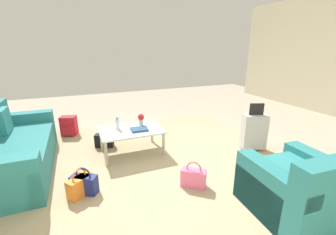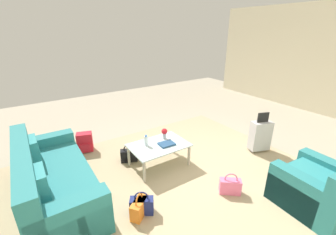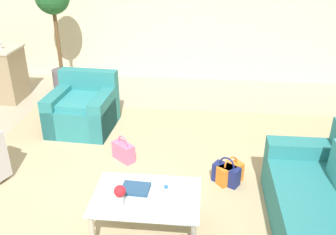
{
  "view_description": "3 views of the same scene",
  "coord_description": "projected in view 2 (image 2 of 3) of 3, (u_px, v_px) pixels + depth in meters",
  "views": [
    {
      "loc": [
        1.17,
        3.0,
        1.75
      ],
      "look_at": [
        -0.04,
        0.06,
        0.75
      ],
      "focal_mm": 24.0,
      "sensor_mm": 36.0,
      "label": 1
    },
    {
      "loc": [
        2.25,
        2.59,
        2.38
      ],
      "look_at": [
        0.28,
        -0.37,
        0.97
      ],
      "focal_mm": 24.0,
      "sensor_mm": 36.0,
      "label": 2
    },
    {
      "loc": [
        0.89,
        -3.37,
        2.67
      ],
      "look_at": [
        0.56,
        -0.05,
        1.05
      ],
      "focal_mm": 40.0,
      "sensor_mm": 36.0,
      "label": 3
    }
  ],
  "objects": [
    {
      "name": "ground_plane",
      "position": [
        192.0,
        171.0,
        4.04
      ],
      "size": [
        12.0,
        12.0,
        0.0
      ],
      "primitive_type": "plane",
      "color": "#A89E89"
    },
    {
      "name": "area_rug",
      "position": [
        171.0,
        189.0,
        3.58
      ],
      "size": [
        5.2,
        4.4,
        0.01
      ],
      "primitive_type": "cube",
      "color": "tan",
      "rests_on": "ground"
    },
    {
      "name": "couch",
      "position": [
        50.0,
        182.0,
        3.26
      ],
      "size": [
        0.92,
        2.18,
        0.89
      ],
      "color": "teal",
      "rests_on": "ground"
    },
    {
      "name": "armchair",
      "position": [
        320.0,
        191.0,
        3.1
      ],
      "size": [
        0.96,
        0.97,
        0.82
      ],
      "color": "teal",
      "rests_on": "ground"
    },
    {
      "name": "coffee_table",
      "position": [
        159.0,
        147.0,
        4.08
      ],
      "size": [
        1.03,
        0.71,
        0.43
      ],
      "color": "silver",
      "rests_on": "ground"
    },
    {
      "name": "water_bottle",
      "position": [
        146.0,
        141.0,
        4.01
      ],
      "size": [
        0.06,
        0.06,
        0.2
      ],
      "color": "silver",
      "rests_on": "coffee_table"
    },
    {
      "name": "coffee_table_book",
      "position": [
        167.0,
        144.0,
        4.06
      ],
      "size": [
        0.28,
        0.23,
        0.03
      ],
      "primitive_type": "cube",
      "rotation": [
        0.0,
        0.0,
        -0.05
      ],
      "color": "navy",
      "rests_on": "coffee_table"
    },
    {
      "name": "flower_vase",
      "position": [
        164.0,
        133.0,
        4.25
      ],
      "size": [
        0.11,
        0.11,
        0.21
      ],
      "color": "#B2B7BC",
      "rests_on": "coffee_table"
    },
    {
      "name": "suitcase_silver",
      "position": [
        260.0,
        135.0,
        4.58
      ],
      "size": [
        0.45,
        0.34,
        0.85
      ],
      "color": "#B7B7BC",
      "rests_on": "ground"
    },
    {
      "name": "handbag_navy",
      "position": [
        142.0,
        205.0,
        3.07
      ],
      "size": [
        0.35,
        0.29,
        0.36
      ],
      "color": "navy",
      "rests_on": "ground"
    },
    {
      "name": "handbag_black",
      "position": [
        129.0,
        155.0,
        4.29
      ],
      "size": [
        0.35,
        0.26,
        0.36
      ],
      "color": "black",
      "rests_on": "ground"
    },
    {
      "name": "handbag_orange",
      "position": [
        139.0,
        207.0,
        3.03
      ],
      "size": [
        0.34,
        0.31,
        0.36
      ],
      "color": "orange",
      "rests_on": "ground"
    },
    {
      "name": "handbag_pink",
      "position": [
        230.0,
        186.0,
        3.45
      ],
      "size": [
        0.34,
        0.31,
        0.36
      ],
      "color": "pink",
      "rests_on": "ground"
    },
    {
      "name": "backpack_red",
      "position": [
        85.0,
        143.0,
        4.63
      ],
      "size": [
        0.35,
        0.32,
        0.4
      ],
      "color": "red",
      "rests_on": "ground"
    }
  ]
}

